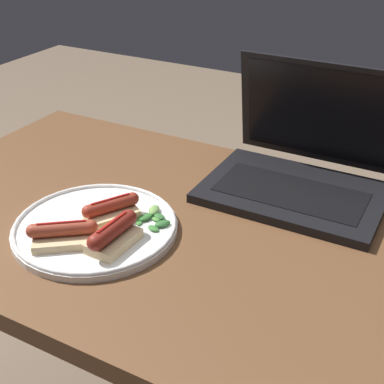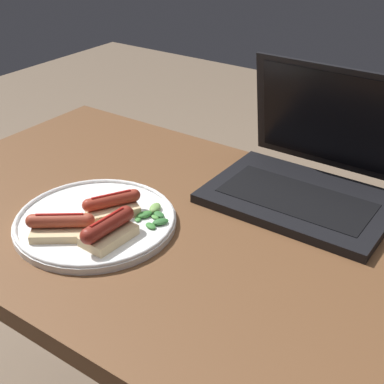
% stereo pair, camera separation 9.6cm
% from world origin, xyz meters
% --- Properties ---
extents(desk, '(1.22, 0.67, 0.71)m').
position_xyz_m(desk, '(0.00, 0.00, 0.61)').
color(desk, brown).
rests_on(desk, ground_plane).
extents(laptop, '(0.35, 0.28, 0.24)m').
position_xyz_m(laptop, '(0.12, 0.23, 0.76)').
color(laptop, black).
rests_on(laptop, desk).
extents(plate, '(0.29, 0.29, 0.02)m').
position_xyz_m(plate, '(-0.15, -0.10, 0.72)').
color(plate, white).
rests_on(plate, desk).
extents(sausage_toast_left, '(0.10, 0.11, 0.04)m').
position_xyz_m(sausage_toast_left, '(-0.14, -0.06, 0.74)').
color(sausage_toast_left, '#D6B784').
rests_on(sausage_toast_left, plate).
extents(sausage_toast_middle, '(0.12, 0.11, 0.04)m').
position_xyz_m(sausage_toast_middle, '(-0.17, -0.16, 0.74)').
color(sausage_toast_middle, '#D6B784').
rests_on(sausage_toast_middle, plate).
extents(sausage_toast_right, '(0.06, 0.11, 0.05)m').
position_xyz_m(sausage_toast_right, '(-0.09, -0.13, 0.75)').
color(sausage_toast_right, '#D6B784').
rests_on(sausage_toast_right, plate).
extents(salad_pile, '(0.08, 0.08, 0.01)m').
position_xyz_m(salad_pile, '(-0.07, -0.03, 0.73)').
color(salad_pile, '#2D662D').
rests_on(salad_pile, plate).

